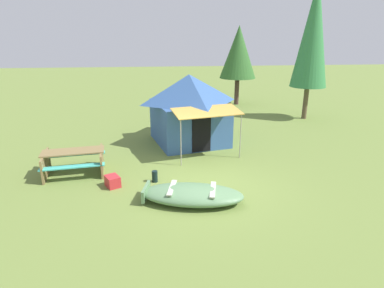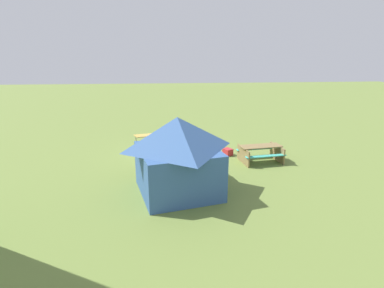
{
  "view_description": "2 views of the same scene",
  "coord_description": "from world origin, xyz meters",
  "px_view_note": "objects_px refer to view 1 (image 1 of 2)",
  "views": [
    {
      "loc": [
        -1.4,
        -8.83,
        4.31
      ],
      "look_at": [
        -0.26,
        1.31,
        0.9
      ],
      "focal_mm": 30.37,
      "sensor_mm": 36.0,
      "label": 1
    },
    {
      "loc": [
        0.45,
        14.82,
        4.95
      ],
      "look_at": [
        -0.79,
        1.9,
        1.13
      ],
      "focal_mm": 28.63,
      "sensor_mm": 36.0,
      "label": 2
    }
  ],
  "objects_px": {
    "beached_rowboat": "(192,194)",
    "pine_tree_back_right": "(238,52)",
    "picnic_table": "(74,159)",
    "cooler_box": "(113,181)",
    "pine_tree_back_left": "(313,33)",
    "fuel_can": "(155,176)",
    "canvas_cabin_tent": "(189,108)"
  },
  "relations": [
    {
      "from": "canvas_cabin_tent",
      "to": "fuel_can",
      "type": "bearing_deg",
      "value": -110.88
    },
    {
      "from": "beached_rowboat",
      "to": "picnic_table",
      "type": "height_order",
      "value": "picnic_table"
    },
    {
      "from": "picnic_table",
      "to": "pine_tree_back_right",
      "type": "height_order",
      "value": "pine_tree_back_right"
    },
    {
      "from": "picnic_table",
      "to": "cooler_box",
      "type": "relative_size",
      "value": 4.52
    },
    {
      "from": "pine_tree_back_right",
      "to": "picnic_table",
      "type": "bearing_deg",
      "value": -127.16
    },
    {
      "from": "pine_tree_back_left",
      "to": "pine_tree_back_right",
      "type": "relative_size",
      "value": 1.45
    },
    {
      "from": "picnic_table",
      "to": "cooler_box",
      "type": "bearing_deg",
      "value": -40.0
    },
    {
      "from": "picnic_table",
      "to": "cooler_box",
      "type": "height_order",
      "value": "picnic_table"
    },
    {
      "from": "canvas_cabin_tent",
      "to": "pine_tree_back_left",
      "type": "height_order",
      "value": "pine_tree_back_left"
    },
    {
      "from": "canvas_cabin_tent",
      "to": "cooler_box",
      "type": "xyz_separation_m",
      "value": [
        -2.74,
        -4.06,
        -1.31
      ]
    },
    {
      "from": "canvas_cabin_tent",
      "to": "picnic_table",
      "type": "relative_size",
      "value": 2.17
    },
    {
      "from": "fuel_can",
      "to": "canvas_cabin_tent",
      "type": "bearing_deg",
      "value": 69.12
    },
    {
      "from": "fuel_can",
      "to": "pine_tree_back_right",
      "type": "bearing_deg",
      "value": 64.84
    },
    {
      "from": "beached_rowboat",
      "to": "picnic_table",
      "type": "bearing_deg",
      "value": 146.94
    },
    {
      "from": "fuel_can",
      "to": "pine_tree_back_left",
      "type": "distance_m",
      "value": 11.71
    },
    {
      "from": "beached_rowboat",
      "to": "pine_tree_back_right",
      "type": "height_order",
      "value": "pine_tree_back_right"
    },
    {
      "from": "cooler_box",
      "to": "pine_tree_back_left",
      "type": "distance_m",
      "value": 12.73
    },
    {
      "from": "cooler_box",
      "to": "beached_rowboat",
      "type": "bearing_deg",
      "value": -28.32
    },
    {
      "from": "fuel_can",
      "to": "pine_tree_back_right",
      "type": "distance_m",
      "value": 13.07
    },
    {
      "from": "pine_tree_back_left",
      "to": "pine_tree_back_right",
      "type": "distance_m",
      "value": 5.16
    },
    {
      "from": "picnic_table",
      "to": "pine_tree_back_left",
      "type": "relative_size",
      "value": 0.29
    },
    {
      "from": "beached_rowboat",
      "to": "picnic_table",
      "type": "xyz_separation_m",
      "value": [
        -3.59,
        2.34,
        0.27
      ]
    },
    {
      "from": "beached_rowboat",
      "to": "cooler_box",
      "type": "relative_size",
      "value": 6.41
    },
    {
      "from": "fuel_can",
      "to": "pine_tree_back_left",
      "type": "xyz_separation_m",
      "value": [
        8.14,
        7.26,
        4.24
      ]
    },
    {
      "from": "pine_tree_back_left",
      "to": "pine_tree_back_right",
      "type": "xyz_separation_m",
      "value": [
        -2.75,
        4.22,
        -1.12
      ]
    },
    {
      "from": "beached_rowboat",
      "to": "pine_tree_back_left",
      "type": "xyz_separation_m",
      "value": [
        7.15,
        8.66,
        4.2
      ]
    },
    {
      "from": "canvas_cabin_tent",
      "to": "fuel_can",
      "type": "height_order",
      "value": "canvas_cabin_tent"
    },
    {
      "from": "beached_rowboat",
      "to": "fuel_can",
      "type": "xyz_separation_m",
      "value": [
        -0.99,
        1.4,
        -0.05
      ]
    },
    {
      "from": "fuel_can",
      "to": "beached_rowboat",
      "type": "bearing_deg",
      "value": -54.63
    },
    {
      "from": "canvas_cabin_tent",
      "to": "picnic_table",
      "type": "distance_m",
      "value": 5.12
    },
    {
      "from": "beached_rowboat",
      "to": "fuel_can",
      "type": "height_order",
      "value": "beached_rowboat"
    },
    {
      "from": "cooler_box",
      "to": "pine_tree_back_right",
      "type": "height_order",
      "value": "pine_tree_back_right"
    }
  ]
}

